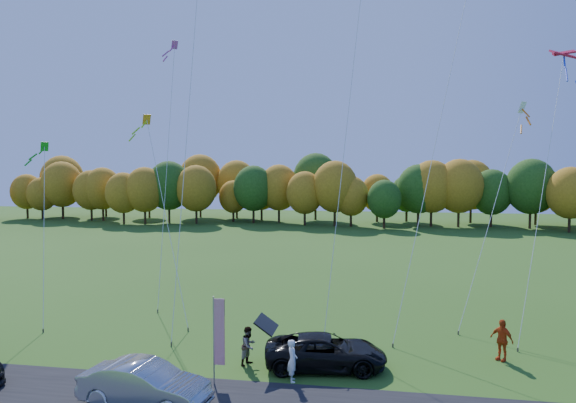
% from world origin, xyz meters
% --- Properties ---
extents(ground, '(160.00, 160.00, 0.00)m').
position_xyz_m(ground, '(0.00, 0.00, 0.00)').
color(ground, '#294F15').
extents(tree_line, '(116.00, 12.00, 10.00)m').
position_xyz_m(tree_line, '(0.00, 55.00, 0.00)').
color(tree_line, '#1E4711').
rests_on(tree_line, ground).
extents(black_suv, '(5.59, 3.07, 1.48)m').
position_xyz_m(black_suv, '(2.54, 0.89, 0.74)').
color(black_suv, black).
rests_on(black_suv, ground).
extents(silver_sedan, '(5.09, 2.34, 1.62)m').
position_xyz_m(silver_sedan, '(-3.77, -3.77, 0.81)').
color(silver_sedan, '#ABACB0').
rests_on(silver_sedan, ground).
extents(person_tailgate_a, '(0.56, 0.72, 1.75)m').
position_xyz_m(person_tailgate_a, '(1.30, -0.71, 0.88)').
color(person_tailgate_a, white).
rests_on(person_tailgate_a, ground).
extents(person_tailgate_b, '(0.93, 1.03, 1.72)m').
position_xyz_m(person_tailgate_b, '(-0.91, 0.74, 0.86)').
color(person_tailgate_b, gray).
rests_on(person_tailgate_b, ground).
extents(person_east, '(1.13, 1.12, 1.91)m').
position_xyz_m(person_east, '(10.42, 3.12, 0.96)').
color(person_east, '#C73F12').
rests_on(person_east, ground).
extents(feather_flag, '(0.49, 0.09, 3.65)m').
position_xyz_m(feather_flag, '(-1.64, -1.51, 2.22)').
color(feather_flag, '#999999').
rests_on(feather_flag, ground).
extents(kite_delta_blue, '(3.42, 11.92, 32.99)m').
position_xyz_m(kite_delta_blue, '(-5.88, 8.04, 16.82)').
color(kite_delta_blue, '#4C3F33').
rests_on(kite_delta_blue, ground).
extents(kite_parafoil_orange, '(8.56, 12.13, 30.39)m').
position_xyz_m(kite_parafoil_orange, '(8.96, 9.77, 15.00)').
color(kite_parafoil_orange, '#4C3F33').
rests_on(kite_parafoil_orange, ground).
extents(kite_delta_red, '(3.24, 8.71, 24.39)m').
position_xyz_m(kite_delta_red, '(3.08, 8.75, 12.15)').
color(kite_delta_red, '#4C3F33').
rests_on(kite_delta_red, ground).
extents(kite_parafoil_rainbow, '(6.21, 9.08, 16.33)m').
position_xyz_m(kite_parafoil_rainbow, '(13.70, 8.64, 7.99)').
color(kite_parafoil_rainbow, '#4C3F33').
rests_on(kite_parafoil_rainbow, ground).
extents(kite_diamond_yellow, '(5.27, 6.09, 12.55)m').
position_xyz_m(kite_diamond_yellow, '(-7.62, 7.49, 6.05)').
color(kite_diamond_yellow, '#4C3F33').
rests_on(kite_diamond_yellow, ground).
extents(kite_diamond_green, '(3.97, 6.12, 10.74)m').
position_xyz_m(kite_diamond_green, '(-14.58, 6.04, 5.18)').
color(kite_diamond_green, '#4C3F33').
rests_on(kite_diamond_green, ground).
extents(kite_diamond_white, '(4.93, 6.13, 13.14)m').
position_xyz_m(kite_diamond_white, '(11.23, 9.29, 6.34)').
color(kite_diamond_white, '#4C3F33').
rests_on(kite_diamond_white, ground).
extents(kite_diamond_pink, '(1.79, 7.08, 18.13)m').
position_xyz_m(kite_diamond_pink, '(-8.97, 11.07, 8.95)').
color(kite_diamond_pink, '#4C3F33').
rests_on(kite_diamond_pink, ground).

